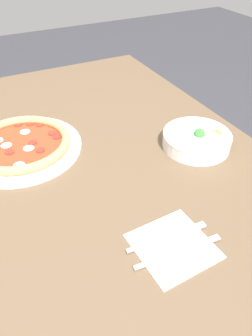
{
  "coord_description": "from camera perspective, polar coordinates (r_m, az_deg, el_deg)",
  "views": [
    {
      "loc": [
        0.77,
        -0.21,
        1.33
      ],
      "look_at": [
        0.16,
        0.1,
        0.78
      ],
      "focal_mm": 35.0,
      "sensor_mm": 36.0,
      "label": 1
    }
  ],
  "objects": [
    {
      "name": "dining_table",
      "position": [
        1.03,
        -8.82,
        -1.56
      ],
      "size": [
        1.32,
        1.06,
        0.76
      ],
      "color": "brown",
      "rests_on": "ground_plane"
    },
    {
      "name": "ground_plane",
      "position": [
        1.55,
        -6.28,
        -20.95
      ],
      "size": [
        8.0,
        8.0,
        0.0
      ],
      "primitive_type": "plane",
      "color": "#333338"
    },
    {
      "name": "knife",
      "position": [
        0.71,
        8.47,
        -14.45
      ],
      "size": [
        0.02,
        0.2,
        0.01
      ],
      "rotation": [
        0.0,
        0.0,
        1.51
      ],
      "color": "silver",
      "rests_on": "napkin"
    },
    {
      "name": "fork",
      "position": [
        0.73,
        7.05,
        -11.9
      ],
      "size": [
        0.02,
        0.19,
        0.0
      ],
      "rotation": [
        0.0,
        0.0,
        1.51
      ],
      "color": "silver",
      "rests_on": "napkin"
    },
    {
      "name": "pizza",
      "position": [
        1.02,
        -17.83,
        3.85
      ],
      "size": [
        0.35,
        0.35,
        0.04
      ],
      "color": "white",
      "rests_on": "dining_table"
    },
    {
      "name": "napkin",
      "position": [
        0.72,
        8.19,
        -13.3
      ],
      "size": [
        0.16,
        0.16,
        0.0
      ],
      "color": "white",
      "rests_on": "dining_table"
    },
    {
      "name": "bowl",
      "position": [
        1.0,
        12.23,
        5.0
      ],
      "size": [
        0.2,
        0.2,
        0.07
      ],
      "color": "white",
      "rests_on": "dining_table"
    }
  ]
}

